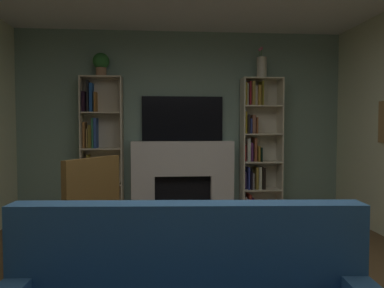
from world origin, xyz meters
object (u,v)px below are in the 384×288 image
fireplace (183,177)px  tv (182,119)px  bookshelf_right (256,147)px  vase_with_flowers (262,67)px  bookshelf_left (98,151)px  armchair (79,211)px  potted_plant (101,63)px

fireplace → tv: 0.85m
bookshelf_right → vase_with_flowers: size_ratio=4.49×
bookshelf_left → armchair: bearing=-86.1°
tv → potted_plant: 1.37m
fireplace → potted_plant: bearing=-177.9°
bookshelf_right → potted_plant: (-2.21, -0.03, 1.18)m
bookshelf_left → armchair: size_ratio=1.94×
tv → bookshelf_right: bearing=-4.7°
vase_with_flowers → armchair: (-2.21, -1.80, -1.64)m
tv → bookshelf_right: 1.15m
bookshelf_right → armchair: bookshelf_right is taller
tv → bookshelf_left: bearing=-176.6°
tv → armchair: (-1.08, -1.92, -0.90)m
potted_plant → armchair: 2.45m
fireplace → potted_plant: 1.97m
fireplace → bookshelf_right: bookshelf_right is taller
tv → potted_plant: potted_plant is taller
potted_plant → vase_with_flowers: vase_with_flowers is taller
potted_plant → tv: bearing=6.0°
bookshelf_right → vase_with_flowers: vase_with_flowers is taller
vase_with_flowers → fireplace: bearing=177.9°
tv → armchair: size_ratio=1.13×
bookshelf_left → bookshelf_right: size_ratio=1.00×
fireplace → bookshelf_left: bookshelf_left is taller
fireplace → tv: (0.00, 0.08, 0.85)m
bookshelf_left → vase_with_flowers: vase_with_flowers is taller
potted_plant → fireplace: bearing=2.1°
tv → potted_plant: bearing=-174.0°
potted_plant → vase_with_flowers: bearing=-0.0°
tv → bookshelf_right: bookshelf_right is taller
vase_with_flowers → tv: bearing=174.0°
bookshelf_right → potted_plant: bearing=-179.2°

